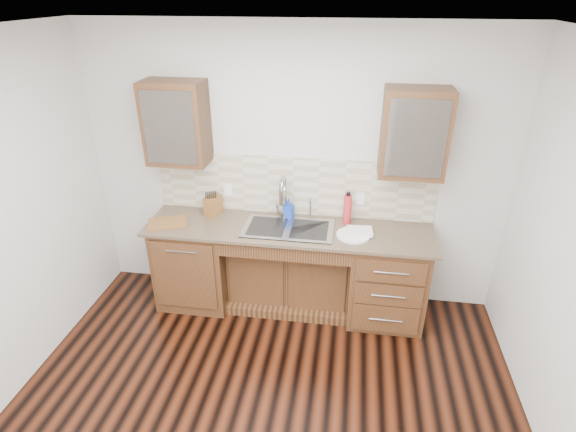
# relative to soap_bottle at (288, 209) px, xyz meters

# --- Properties ---
(ground) EXTENTS (4.00, 3.50, 0.10)m
(ground) POSITION_rel_soap_bottle_xyz_m (0.03, -1.64, -1.06)
(ground) COLOR #3B170A
(ceiling) EXTENTS (4.00, 3.50, 0.10)m
(ceiling) POSITION_rel_soap_bottle_xyz_m (0.03, -1.64, 1.74)
(ceiling) COLOR white
(ceiling) RESTS_ON wall_back
(wall_back) EXTENTS (4.00, 0.10, 2.70)m
(wall_back) POSITION_rel_soap_bottle_xyz_m (0.03, 0.16, 0.34)
(wall_back) COLOR silver
(wall_back) RESTS_ON ground
(base_cabinet_left) EXTENTS (0.70, 0.62, 0.88)m
(base_cabinet_left) POSITION_rel_soap_bottle_xyz_m (-0.92, -0.20, -0.57)
(base_cabinet_left) COLOR #593014
(base_cabinet_left) RESTS_ON ground
(base_cabinet_center) EXTENTS (1.20, 0.44, 0.70)m
(base_cabinet_center) POSITION_rel_soap_bottle_xyz_m (0.03, -0.11, -0.66)
(base_cabinet_center) COLOR #593014
(base_cabinet_center) RESTS_ON ground
(base_cabinet_right) EXTENTS (0.70, 0.62, 0.88)m
(base_cabinet_right) POSITION_rel_soap_bottle_xyz_m (0.98, -0.20, -0.57)
(base_cabinet_right) COLOR #593014
(base_cabinet_right) RESTS_ON ground
(countertop) EXTENTS (2.70, 0.65, 0.03)m
(countertop) POSITION_rel_soap_bottle_xyz_m (0.03, -0.21, -0.11)
(countertop) COLOR #84705B
(countertop) RESTS_ON base_cabinet_left
(backsplash) EXTENTS (2.70, 0.02, 0.59)m
(backsplash) POSITION_rel_soap_bottle_xyz_m (0.03, 0.10, 0.20)
(backsplash) COLOR beige
(backsplash) RESTS_ON wall_back
(sink) EXTENTS (0.84, 0.46, 0.19)m
(sink) POSITION_rel_soap_bottle_xyz_m (0.03, -0.23, -0.18)
(sink) COLOR #9E9EA5
(sink) RESTS_ON countertop
(faucet) EXTENTS (0.04, 0.04, 0.40)m
(faucet) POSITION_rel_soap_bottle_xyz_m (-0.04, 0.00, 0.10)
(faucet) COLOR #999993
(faucet) RESTS_ON countertop
(filter_tap) EXTENTS (0.02, 0.02, 0.24)m
(filter_tap) POSITION_rel_soap_bottle_xyz_m (0.21, 0.01, 0.02)
(filter_tap) COLOR #999993
(filter_tap) RESTS_ON countertop
(upper_cabinet_left) EXTENTS (0.55, 0.34, 0.75)m
(upper_cabinet_left) POSITION_rel_soap_bottle_xyz_m (-1.02, -0.06, 0.82)
(upper_cabinet_left) COLOR #593014
(upper_cabinet_left) RESTS_ON wall_back
(upper_cabinet_right) EXTENTS (0.55, 0.34, 0.75)m
(upper_cabinet_right) POSITION_rel_soap_bottle_xyz_m (1.08, -0.06, 0.82)
(upper_cabinet_right) COLOR #593014
(upper_cabinet_right) RESTS_ON wall_back
(outlet_left) EXTENTS (0.08, 0.01, 0.12)m
(outlet_left) POSITION_rel_soap_bottle_xyz_m (-0.62, 0.09, 0.11)
(outlet_left) COLOR white
(outlet_left) RESTS_ON backsplash
(outlet_right) EXTENTS (0.08, 0.01, 0.12)m
(outlet_right) POSITION_rel_soap_bottle_xyz_m (0.68, 0.09, 0.11)
(outlet_right) COLOR white
(outlet_right) RESTS_ON backsplash
(soap_bottle) EXTENTS (0.11, 0.11, 0.20)m
(soap_bottle) POSITION_rel_soap_bottle_xyz_m (0.00, 0.00, 0.00)
(soap_bottle) COLOR blue
(soap_bottle) RESTS_ON countertop
(water_bottle) EXTENTS (0.09, 0.09, 0.29)m
(water_bottle) POSITION_rel_soap_bottle_xyz_m (0.57, -0.03, 0.05)
(water_bottle) COLOR red
(water_bottle) RESTS_ON countertop
(plate) EXTENTS (0.38, 0.38, 0.02)m
(plate) POSITION_rel_soap_bottle_xyz_m (0.64, -0.27, -0.09)
(plate) COLOR white
(plate) RESTS_ON countertop
(dish_towel) EXTENTS (0.24, 0.19, 0.04)m
(dish_towel) POSITION_rel_soap_bottle_xyz_m (0.69, -0.23, -0.06)
(dish_towel) COLOR silver
(dish_towel) RESTS_ON plate
(knife_block) EXTENTS (0.16, 0.20, 0.19)m
(knife_block) POSITION_rel_soap_bottle_xyz_m (-0.74, -0.04, -0.00)
(knife_block) COLOR brown
(knife_block) RESTS_ON countertop
(cutting_board) EXTENTS (0.42, 0.36, 0.02)m
(cutting_board) POSITION_rel_soap_bottle_xyz_m (-1.12, -0.29, -0.09)
(cutting_board) COLOR olive
(cutting_board) RESTS_ON countertop
(cup_left_a) EXTENTS (0.14, 0.14, 0.10)m
(cup_left_a) POSITION_rel_soap_bottle_xyz_m (-1.10, -0.06, 0.77)
(cup_left_a) COLOR white
(cup_left_a) RESTS_ON upper_cabinet_left
(cup_left_b) EXTENTS (0.11, 0.11, 0.09)m
(cup_left_b) POSITION_rel_soap_bottle_xyz_m (-0.90, -0.06, 0.76)
(cup_left_b) COLOR silver
(cup_left_b) RESTS_ON upper_cabinet_left
(cup_right_a) EXTENTS (0.13, 0.13, 0.10)m
(cup_right_a) POSITION_rel_soap_bottle_xyz_m (0.94, -0.06, 0.77)
(cup_right_a) COLOR white
(cup_right_a) RESTS_ON upper_cabinet_right
(cup_right_b) EXTENTS (0.13, 0.13, 0.10)m
(cup_right_b) POSITION_rel_soap_bottle_xyz_m (1.20, -0.06, 0.77)
(cup_right_b) COLOR white
(cup_right_b) RESTS_ON upper_cabinet_right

